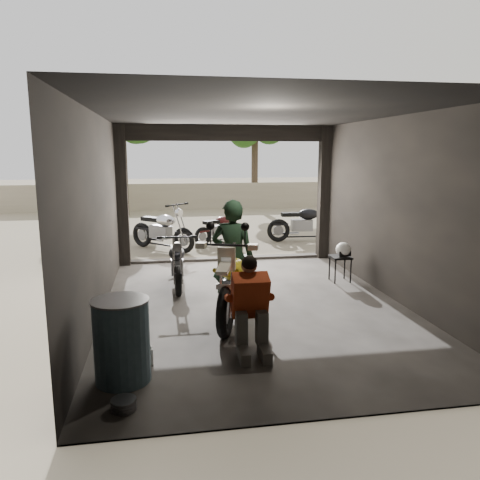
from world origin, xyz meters
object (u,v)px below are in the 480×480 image
object	(u,v)px
mechanic	(252,309)
outside_bike_b	(220,226)
oil_drum	(122,342)
left_bike	(177,259)
sign_post	(353,188)
rider	(233,257)
outside_bike_c	(304,220)
stool	(340,260)
outside_bike_a	(162,226)
main_bike	(235,278)
helmet	(343,249)

from	to	relation	value
mechanic	outside_bike_b	bearing A→B (deg)	87.61
outside_bike_b	oil_drum	size ratio (longest dim) A/B	1.57
left_bike	oil_drum	xyz separation A→B (m)	(-0.75, -3.79, -0.06)
left_bike	sign_post	xyz separation A→B (m)	(4.63, 2.55, 1.12)
outside_bike_b	rider	world-z (taller)	rider
outside_bike_b	outside_bike_c	world-z (taller)	outside_bike_c
outside_bike_c	oil_drum	size ratio (longest dim) A/B	1.94
left_bike	outside_bike_c	xyz separation A→B (m)	(3.83, 4.14, 0.09)
outside_bike_c	stool	world-z (taller)	outside_bike_c
outside_bike_a	sign_post	distance (m)	5.11
rider	mechanic	bearing A→B (deg)	108.53
main_bike	outside_bike_b	xyz separation A→B (m)	(0.54, 6.19, -0.16)
sign_post	oil_drum	bearing A→B (deg)	-137.25
outside_bike_c	stool	xyz separation A→B (m)	(-0.58, -4.37, -0.17)
sign_post	left_bike	bearing A→B (deg)	-158.11
outside_bike_b	helmet	xyz separation A→B (m)	(1.92, -4.48, 0.17)
outside_bike_b	rider	size ratio (longest dim) A/B	0.82
outside_bike_b	sign_post	world-z (taller)	sign_post
left_bike	helmet	size ratio (longest dim) A/B	5.07
oil_drum	sign_post	xyz separation A→B (m)	(5.38, 6.34, 1.18)
outside_bike_b	helmet	world-z (taller)	outside_bike_b
outside_bike_b	stool	bearing A→B (deg)	171.72
outside_bike_b	helmet	size ratio (longest dim) A/B	4.79
main_bike	rider	xyz separation A→B (m)	(0.01, 0.27, 0.26)
outside_bike_a	outside_bike_b	size ratio (longest dim) A/B	1.24
outside_bike_a	oil_drum	world-z (taller)	outside_bike_a
stool	sign_post	bearing A→B (deg)	63.56
oil_drum	mechanic	bearing A→B (deg)	17.18
main_bike	rider	world-z (taller)	rider
outside_bike_a	rider	world-z (taller)	rider
outside_bike_b	mechanic	size ratio (longest dim) A/B	1.24
left_bike	rider	world-z (taller)	rider
main_bike	outside_bike_c	bearing A→B (deg)	82.63
rider	stool	xyz separation A→B (m)	(2.41, 1.49, -0.47)
helmet	oil_drum	xyz separation A→B (m)	(-4.03, -3.52, -0.20)
mechanic	left_bike	bearing A→B (deg)	105.85
main_bike	helmet	size ratio (longest dim) A/B	6.36
helmet	left_bike	bearing A→B (deg)	162.86
rider	outside_bike_b	bearing A→B (deg)	-76.58
main_bike	outside_bike_b	distance (m)	6.22
rider	mechanic	xyz separation A→B (m)	(0.00, -1.59, -0.32)
mechanic	sign_post	distance (m)	7.05
outside_bike_c	mechanic	xyz separation A→B (m)	(-3.00, -7.44, -0.02)
outside_bike_a	outside_bike_b	bearing A→B (deg)	-25.14
mechanic	stool	xyz separation A→B (m)	(2.41, 3.07, -0.15)
oil_drum	outside_bike_c	bearing A→B (deg)	59.98
main_bike	sign_post	world-z (taller)	sign_post
outside_bike_b	mechanic	world-z (taller)	mechanic
helmet	sign_post	size ratio (longest dim) A/B	0.13
left_bike	outside_bike_b	bearing A→B (deg)	72.43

